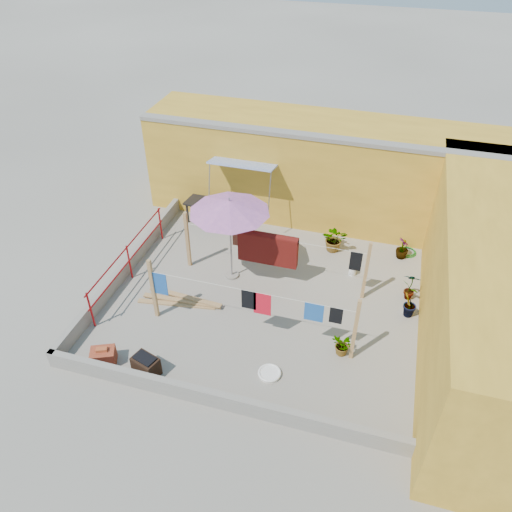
# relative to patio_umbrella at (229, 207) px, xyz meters

# --- Properties ---
(ground) EXTENTS (80.00, 80.00, 0.00)m
(ground) POSITION_rel_patio_umbrella_xyz_m (1.15, -0.66, -2.30)
(ground) COLOR #9E998E
(ground) RESTS_ON ground
(wall_back) EXTENTS (11.00, 3.27, 3.21)m
(wall_back) POSITION_rel_patio_umbrella_xyz_m (1.65, 4.04, -0.69)
(wall_back) COLOR gold
(wall_back) RESTS_ON ground
(wall_right) EXTENTS (2.40, 9.00, 3.20)m
(wall_right) POSITION_rel_patio_umbrella_xyz_m (6.35, -0.66, -0.70)
(wall_right) COLOR gold
(wall_right) RESTS_ON ground
(parapet_front) EXTENTS (8.30, 0.16, 0.44)m
(parapet_front) POSITION_rel_patio_umbrella_xyz_m (1.15, -4.24, -2.08)
(parapet_front) COLOR gray
(parapet_front) RESTS_ON ground
(parapet_left) EXTENTS (0.16, 7.30, 0.44)m
(parapet_left) POSITION_rel_patio_umbrella_xyz_m (-2.93, -0.66, -2.08)
(parapet_left) COLOR gray
(parapet_left) RESTS_ON ground
(red_railing) EXTENTS (0.05, 4.20, 1.10)m
(red_railing) POSITION_rel_patio_umbrella_xyz_m (-2.70, -0.86, -1.58)
(red_railing) COLOR #9C0F13
(red_railing) RESTS_ON ground
(clothesline_rig) EXTENTS (5.09, 2.35, 1.80)m
(clothesline_rig) POSITION_rel_patio_umbrella_xyz_m (1.05, -0.13, -1.26)
(clothesline_rig) COLOR tan
(clothesline_rig) RESTS_ON ground
(patio_umbrella) EXTENTS (2.76, 2.76, 2.56)m
(patio_umbrella) POSITION_rel_patio_umbrella_xyz_m (0.00, 0.00, 0.00)
(patio_umbrella) COLOR gray
(patio_umbrella) RESTS_ON ground
(outdoor_table) EXTENTS (1.67, 1.00, 0.74)m
(outdoor_table) POSITION_rel_patio_umbrella_xyz_m (-1.55, 2.46, -1.63)
(outdoor_table) COLOR black
(outdoor_table) RESTS_ON ground
(brick_stack) EXTENTS (0.67, 0.59, 0.48)m
(brick_stack) POSITION_rel_patio_umbrella_xyz_m (-1.84, -3.86, -2.09)
(brick_stack) COLOR #9C3724
(brick_stack) RESTS_ON ground
(lumber_pile) EXTENTS (2.25, 0.62, 0.14)m
(lumber_pile) POSITION_rel_patio_umbrella_xyz_m (-0.95, -1.43, -2.23)
(lumber_pile) COLOR tan
(lumber_pile) RESTS_ON ground
(brazier) EXTENTS (0.68, 0.55, 0.53)m
(brazier) POSITION_rel_patio_umbrella_xyz_m (-0.74, -3.86, -2.04)
(brazier) COLOR black
(brazier) RESTS_ON ground
(white_basin) EXTENTS (0.54, 0.54, 0.09)m
(white_basin) POSITION_rel_patio_umbrella_xyz_m (1.95, -3.11, -2.25)
(white_basin) COLOR white
(white_basin) RESTS_ON ground
(water_jug_a) EXTENTS (0.21, 0.21, 0.32)m
(water_jug_a) POSITION_rel_patio_umbrella_xyz_m (3.27, 1.04, -2.16)
(water_jug_a) COLOR white
(water_jug_a) RESTS_ON ground
(water_jug_b) EXTENTS (0.20, 0.20, 0.32)m
(water_jug_b) POSITION_rel_patio_umbrella_xyz_m (4.85, -0.15, -2.16)
(water_jug_b) COLOR white
(water_jug_b) RESTS_ON ground
(green_hose) EXTENTS (0.55, 0.55, 0.08)m
(green_hose) POSITION_rel_patio_umbrella_xyz_m (4.73, 2.54, -2.26)
(green_hose) COLOR #176B1C
(green_hose) RESTS_ON ground
(plant_back_a) EXTENTS (0.82, 0.73, 0.83)m
(plant_back_a) POSITION_rel_patio_umbrella_xyz_m (2.57, 2.06, -1.89)
(plant_back_a) COLOR #175318
(plant_back_a) RESTS_ON ground
(plant_back_b) EXTENTS (0.47, 0.47, 0.66)m
(plant_back_b) POSITION_rel_patio_umbrella_xyz_m (4.55, 2.26, -1.97)
(plant_back_b) COLOR #175318
(plant_back_b) RESTS_ON ground
(plant_right_a) EXTENTS (0.51, 0.38, 0.88)m
(plant_right_a) POSITION_rel_patio_umbrella_xyz_m (4.85, 0.45, -1.86)
(plant_right_a) COLOR #175318
(plant_right_a) RESTS_ON ground
(plant_right_b) EXTENTS (0.49, 0.52, 0.76)m
(plant_right_b) POSITION_rel_patio_umbrella_xyz_m (4.85, -0.26, -1.92)
(plant_right_b) COLOR #175318
(plant_right_b) RESTS_ON ground
(plant_right_c) EXTENTS (0.67, 0.67, 0.57)m
(plant_right_c) POSITION_rel_patio_umbrella_xyz_m (3.44, -2.02, -2.02)
(plant_right_c) COLOR #175318
(plant_right_c) RESTS_ON ground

